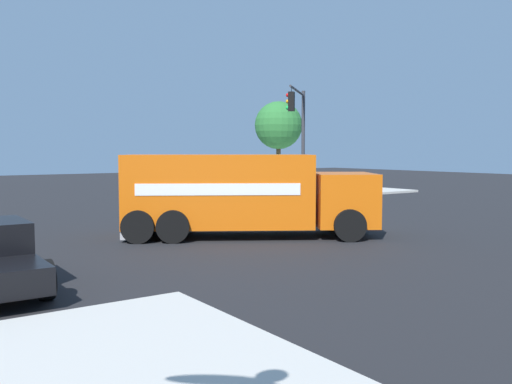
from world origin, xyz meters
TOP-DOWN VIEW (x-y plane):
  - ground_plane at (0.00, 0.00)m, footprint 100.00×100.00m
  - sidewalk_corner_near at (-12.76, -12.76)m, footprint 10.58×10.58m
  - delivery_truck at (2.26, 1.79)m, footprint 8.09×6.40m
  - traffic_light_primary at (-7.17, -6.82)m, footprint 3.63×3.34m
  - pedestrian_near_corner at (-12.11, -15.39)m, footprint 0.42×0.39m
  - picket_fence_run at (-12.76, -17.80)m, footprint 6.94×0.05m
  - shade_tree_near at (-11.70, -14.63)m, footprint 3.37×3.37m

SIDE VIEW (x-z plane):
  - ground_plane at x=0.00m, z-range 0.00..0.00m
  - sidewalk_corner_near at x=-12.76m, z-range 0.00..0.14m
  - picket_fence_run at x=-12.76m, z-range 0.15..1.10m
  - pedestrian_near_corner at x=-12.11m, z-range 0.24..1.82m
  - delivery_truck at x=2.26m, z-range 0.08..2.73m
  - traffic_light_primary at x=-7.17m, z-range 1.12..7.15m
  - shade_tree_near at x=-11.70m, z-range 1.48..7.59m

